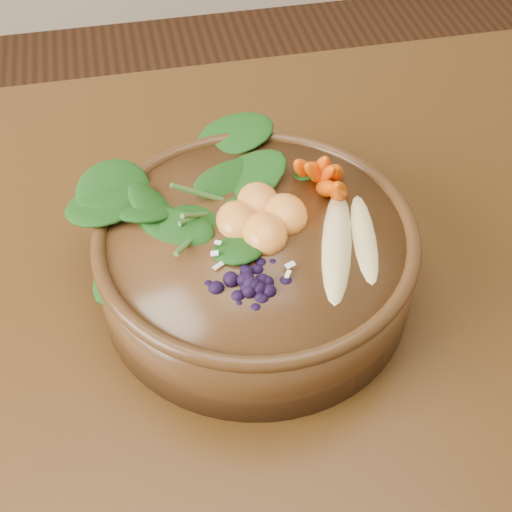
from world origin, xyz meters
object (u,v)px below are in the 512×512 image
(dining_table, at_px, (190,341))
(blueberry_pile, at_px, (247,267))
(mandarin_cluster, at_px, (262,206))
(carrot_cluster, at_px, (327,149))
(banana_halves, at_px, (352,230))
(kale_heap, at_px, (219,165))
(stoneware_bowl, at_px, (256,262))

(dining_table, xyz_separation_m, blueberry_pile, (0.06, -0.08, 0.21))
(mandarin_cluster, bearing_deg, carrot_cluster, 28.55)
(banana_halves, height_order, blueberry_pile, blueberry_pile)
(mandarin_cluster, bearing_deg, banana_halves, -31.39)
(banana_halves, bearing_deg, dining_table, -173.39)
(banana_halves, bearing_deg, blueberry_pile, -141.51)
(banana_halves, bearing_deg, mandarin_cluster, 170.25)
(dining_table, relative_size, kale_heap, 7.36)
(mandarin_cluster, relative_size, blueberry_pile, 0.69)
(stoneware_bowl, height_order, blueberry_pile, blueberry_pile)
(dining_table, distance_m, kale_heap, 0.23)
(carrot_cluster, distance_m, mandarin_cluster, 0.09)
(dining_table, height_order, mandarin_cluster, mandarin_cluster)
(stoneware_bowl, relative_size, carrot_cluster, 3.62)
(kale_heap, bearing_deg, dining_table, -128.77)
(carrot_cluster, bearing_deg, banana_halves, -66.94)
(kale_heap, bearing_deg, mandarin_cluster, -63.43)
(dining_table, bearing_deg, blueberry_pile, -54.99)
(stoneware_bowl, relative_size, banana_halves, 1.88)
(dining_table, relative_size, banana_halves, 9.04)
(dining_table, height_order, blueberry_pile, blueberry_pile)
(dining_table, xyz_separation_m, stoneware_bowl, (0.08, -0.01, 0.14))
(kale_heap, height_order, banana_halves, kale_heap)
(mandarin_cluster, bearing_deg, kale_heap, 116.57)
(dining_table, distance_m, stoneware_bowl, 0.16)
(stoneware_bowl, xyz_separation_m, blueberry_pile, (-0.02, -0.07, 0.07))
(mandarin_cluster, height_order, blueberry_pile, blueberry_pile)
(dining_table, xyz_separation_m, banana_halves, (0.17, -0.05, 0.20))
(stoneware_bowl, distance_m, kale_heap, 0.11)
(blueberry_pile, bearing_deg, mandarin_cluster, 69.09)
(kale_heap, distance_m, banana_halves, 0.16)
(stoneware_bowl, height_order, kale_heap, kale_heap)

